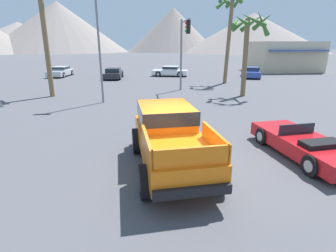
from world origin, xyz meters
TOP-DOWN VIEW (x-y plane):
  - ground_plane at (0.00, 0.00)m, footprint 320.00×320.00m
  - orange_pickup_truck at (-0.41, 0.22)m, footprint 2.60×5.28m
  - red_convertible_car at (4.44, 0.38)m, footprint 2.24×4.53m
  - parked_car_white at (2.28, 24.72)m, footprint 4.58×2.80m
  - parked_car_blue at (11.66, 22.56)m, footprint 3.00×4.82m
  - parked_car_silver at (-11.06, 25.78)m, footprint 2.33×4.49m
  - parked_car_dark at (-4.43, 23.07)m, footprint 2.04×4.29m
  - traffic_light_main at (2.09, 13.28)m, footprint 0.38×3.71m
  - street_lamp_post at (-3.90, 10.20)m, footprint 0.90×0.24m
  - palm_tree_tall at (6.57, 11.58)m, footprint 2.88×2.92m
  - palm_tree_short at (7.17, 18.12)m, footprint 2.49×2.56m
  - palm_tree_leaning at (-8.07, 12.86)m, footprint 2.89×2.93m
  - storefront_building at (19.27, 29.32)m, footprint 8.85×7.19m
  - distant_mountain_range at (-22.01, 118.04)m, footprint 173.16×86.84m

SIDE VIEW (x-z plane):
  - ground_plane at x=0.00m, z-range 0.00..0.00m
  - red_convertible_car at x=4.44m, z-range -0.09..0.96m
  - parked_car_silver at x=-11.06m, z-range 0.01..1.19m
  - parked_car_dark at x=-4.43m, z-range 0.01..1.19m
  - parked_car_white at x=2.28m, z-range 0.01..1.21m
  - parked_car_blue at x=11.66m, z-range 0.01..1.23m
  - orange_pickup_truck at x=-0.41m, z-range 0.14..2.01m
  - storefront_building at x=19.27m, z-range 0.00..4.11m
  - traffic_light_main at x=2.09m, z-range 1.13..6.83m
  - palm_tree_tall at x=6.57m, z-range 1.55..7.59m
  - street_lamp_post at x=-3.90m, z-range 0.77..8.47m
  - palm_tree_short at x=7.17m, z-range 2.07..10.47m
  - palm_tree_leaning at x=-8.07m, z-range 2.09..10.55m
  - distant_mountain_range at x=-22.01m, z-range -1.92..19.84m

